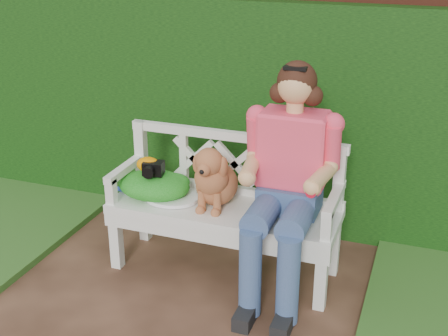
% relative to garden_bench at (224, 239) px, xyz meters
% --- Properties ---
extents(brick_wall, '(10.00, 0.30, 2.20)m').
position_rel_garden_bench_xyz_m(brick_wall, '(-0.14, 0.99, 0.86)').
color(brick_wall, '#602819').
rests_on(brick_wall, ground).
extents(ivy_hedge, '(10.00, 0.18, 1.70)m').
position_rel_garden_bench_xyz_m(ivy_hedge, '(-0.14, 0.77, 0.61)').
color(ivy_hedge, '#205A13').
rests_on(ivy_hedge, ground).
extents(garden_bench, '(1.61, 0.67, 0.48)m').
position_rel_garden_bench_xyz_m(garden_bench, '(0.00, 0.00, 0.00)').
color(garden_bench, white).
rests_on(garden_bench, ground).
extents(seated_woman, '(0.76, 0.93, 1.46)m').
position_rel_garden_bench_xyz_m(seated_woman, '(0.43, -0.02, 0.49)').
color(seated_woman, '#ED4060').
rests_on(seated_woman, ground).
extents(dog, '(0.37, 0.45, 0.44)m').
position_rel_garden_bench_xyz_m(dog, '(-0.06, -0.00, 0.46)').
color(dog, '#A65E28').
rests_on(dog, garden_bench).
extents(tennis_racket, '(0.77, 0.50, 0.03)m').
position_rel_garden_bench_xyz_m(tennis_racket, '(-0.40, -0.03, 0.26)').
color(tennis_racket, white).
rests_on(tennis_racket, garden_bench).
extents(green_bag, '(0.52, 0.41, 0.17)m').
position_rel_garden_bench_xyz_m(green_bag, '(-0.49, -0.01, 0.32)').
color(green_bag, '#1A6720').
rests_on(green_bag, garden_bench).
extents(camera_item, '(0.15, 0.12, 0.09)m').
position_rel_garden_bench_xyz_m(camera_item, '(-0.49, -0.03, 0.45)').
color(camera_item, black).
rests_on(camera_item, green_bag).
extents(baseball_glove, '(0.19, 0.16, 0.10)m').
position_rel_garden_bench_xyz_m(baseball_glove, '(-0.53, -0.01, 0.46)').
color(baseball_glove, orange).
rests_on(baseball_glove, green_bag).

